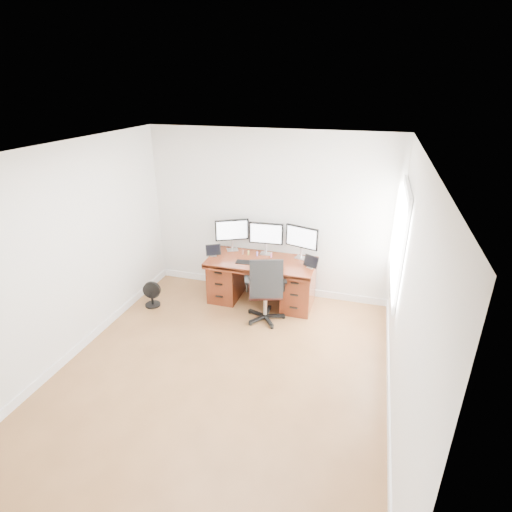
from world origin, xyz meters
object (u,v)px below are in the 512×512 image
(office_chair, at_px, (265,300))
(monitor_center, at_px, (266,235))
(desk, at_px, (262,279))
(keyboard, at_px, (259,266))
(floor_fan, at_px, (152,295))

(office_chair, distance_m, monitor_center, 1.10)
(monitor_center, bearing_deg, desk, -93.81)
(office_chair, relative_size, keyboard, 3.97)
(desk, bearing_deg, floor_fan, -158.68)
(floor_fan, bearing_deg, keyboard, 0.19)
(office_chair, bearing_deg, desk, 92.68)
(office_chair, height_order, keyboard, office_chair)
(office_chair, height_order, floor_fan, office_chair)
(office_chair, xyz_separation_m, monitor_center, (-0.21, 0.79, 0.73))
(floor_fan, bearing_deg, desk, 8.60)
(desk, xyz_separation_m, office_chair, (0.21, -0.56, -0.05))
(floor_fan, bearing_deg, monitor_center, 15.39)
(floor_fan, height_order, keyboard, keyboard)
(office_chair, xyz_separation_m, floor_fan, (-1.86, -0.09, -0.15))
(office_chair, xyz_separation_m, keyboard, (-0.18, 0.30, 0.40))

